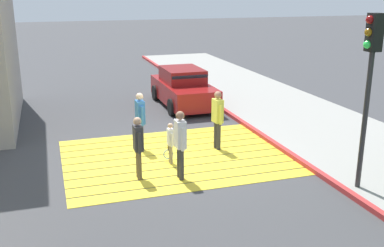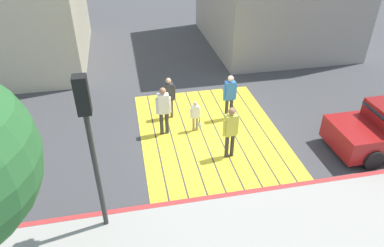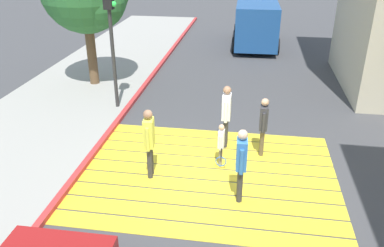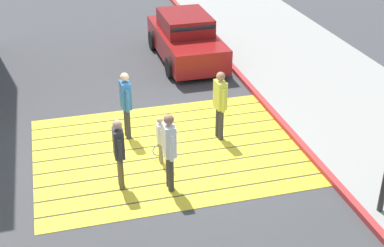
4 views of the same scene
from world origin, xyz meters
name	(u,v)px [view 2 (image 2 of 4)]	position (x,y,z in m)	size (l,w,h in m)	color
ground_plane	(210,133)	(0.00, 0.00, 0.00)	(120.00, 120.00, 0.00)	#424244
crosswalk_stripes	(210,133)	(0.00, 0.00, 0.01)	(6.40, 4.90, 0.01)	yellow
curb_painted	(238,195)	(-3.25, 0.00, 0.07)	(0.16, 40.00, 0.13)	#BC3333
traffic_light_corner	(88,127)	(-3.58, 3.62, 3.04)	(0.39, 0.28, 4.24)	#2D2D2D
pedestrian_adult_lead	(230,94)	(0.82, -0.93, 1.04)	(0.25, 0.52, 1.78)	#333338
pedestrian_adult_trailing	(231,129)	(-1.43, -0.29, 1.06)	(0.27, 0.53, 1.81)	#333338
pedestrian_adult_side	(169,95)	(1.32, 1.25, 0.96)	(0.22, 0.49, 1.66)	brown
pedestrian_teen_behind	(163,108)	(0.30, 1.58, 1.06)	(0.23, 0.53, 1.82)	#333338
pedestrian_child_with_racket	(196,115)	(0.26, 0.47, 0.66)	(0.28, 0.37, 1.19)	gray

